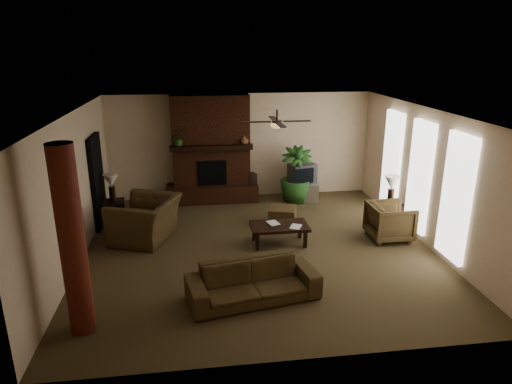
{
  "coord_description": "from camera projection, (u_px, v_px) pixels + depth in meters",
  "views": [
    {
      "loc": [
        -1.2,
        -8.43,
        4.01
      ],
      "look_at": [
        0.0,
        0.4,
        1.1
      ],
      "focal_mm": 31.82,
      "sensor_mm": 36.0,
      "label": 1
    }
  ],
  "objects": [
    {
      "name": "mantel_vase",
      "position": [
        244.0,
        140.0,
        11.65
      ],
      "size": [
        0.27,
        0.28,
        0.22
      ],
      "primitive_type": "imported",
      "rotation": [
        0.0,
        0.0,
        -0.25
      ],
      "color": "brown",
      "rests_on": "fireplace"
    },
    {
      "name": "ottoman",
      "position": [
        283.0,
        216.0,
        10.59
      ],
      "size": [
        0.75,
        0.75,
        0.4
      ],
      "primitive_type": "cube",
      "rotation": [
        0.0,
        0.0,
        -0.31
      ],
      "color": "#4C3B20",
      "rests_on": "ground"
    },
    {
      "name": "room_shell",
      "position": [
        259.0,
        184.0,
        8.91
      ],
      "size": [
        7.0,
        7.0,
        7.0
      ],
      "color": "brown",
      "rests_on": "ground"
    },
    {
      "name": "lamp_left",
      "position": [
        111.0,
        182.0,
        10.37
      ],
      "size": [
        0.39,
        0.39,
        0.65
      ],
      "color": "#322116",
      "rests_on": "side_table_left"
    },
    {
      "name": "windows",
      "position": [
        419.0,
        177.0,
        9.55
      ],
      "size": [
        0.08,
        3.65,
        2.35
      ],
      "color": "white",
      "rests_on": "ground"
    },
    {
      "name": "floor_plant",
      "position": [
        296.0,
        187.0,
        12.03
      ],
      "size": [
        0.98,
        1.55,
        0.83
      ],
      "primitive_type": "imported",
      "rotation": [
        0.0,
        0.0,
        -0.1
      ],
      "color": "#2A5722",
      "rests_on": "ground"
    },
    {
      "name": "book_a",
      "position": [
        268.0,
        218.0,
        9.41
      ],
      "size": [
        0.21,
        0.09,
        0.29
      ],
      "primitive_type": "imported",
      "rotation": [
        0.0,
        0.0,
        0.28
      ],
      "color": "#999999",
      "rests_on": "coffee_table"
    },
    {
      "name": "tv",
      "position": [
        302.0,
        173.0,
        11.98
      ],
      "size": [
        0.75,
        0.66,
        0.52
      ],
      "color": "#3B3B3D",
      "rests_on": "tv_stand"
    },
    {
      "name": "mantel_plant",
      "position": [
        179.0,
        139.0,
        11.45
      ],
      "size": [
        0.48,
        0.51,
        0.33
      ],
      "primitive_type": "imported",
      "rotation": [
        0.0,
        0.0,
        0.3
      ],
      "color": "#2A5722",
      "rests_on": "fireplace"
    },
    {
      "name": "side_table_left",
      "position": [
        114.0,
        212.0,
        10.58
      ],
      "size": [
        0.55,
        0.55,
        0.55
      ],
      "primitive_type": "cube",
      "rotation": [
        0.0,
        0.0,
        0.11
      ],
      "color": "black",
      "rests_on": "ground"
    },
    {
      "name": "armchair_right",
      "position": [
        390.0,
        220.0,
        9.69
      ],
      "size": [
        0.81,
        0.86,
        0.88
      ],
      "primitive_type": "imported",
      "rotation": [
        0.0,
        0.0,
        1.58
      ],
      "color": "#4C3B20",
      "rests_on": "ground"
    },
    {
      "name": "side_table_right",
      "position": [
        389.0,
        215.0,
        10.44
      ],
      "size": [
        0.59,
        0.59,
        0.55
      ],
      "primitive_type": "cube",
      "rotation": [
        0.0,
        0.0,
        0.2
      ],
      "color": "black",
      "rests_on": "ground"
    },
    {
      "name": "floor_vase",
      "position": [
        251.0,
        184.0,
        12.21
      ],
      "size": [
        0.34,
        0.34,
        0.77
      ],
      "color": "black",
      "rests_on": "ground"
    },
    {
      "name": "sofa",
      "position": [
        253.0,
        276.0,
        7.39
      ],
      "size": [
        2.22,
        1.01,
        0.84
      ],
      "primitive_type": "imported",
      "rotation": [
        0.0,
        0.0,
        0.19
      ],
      "color": "#4C3B20",
      "rests_on": "ground"
    },
    {
      "name": "ceiling_fan",
      "position": [
        277.0,
        124.0,
        8.89
      ],
      "size": [
        1.35,
        1.35,
        0.37
      ],
      "color": "#322116",
      "rests_on": "ceiling"
    },
    {
      "name": "fireplace",
      "position": [
        211.0,
        158.0,
        11.92
      ],
      "size": [
        2.4,
        0.7,
        2.8
      ],
      "color": "#462212",
      "rests_on": "ground"
    },
    {
      "name": "book_b",
      "position": [
        291.0,
        220.0,
        9.29
      ],
      "size": [
        0.2,
        0.11,
        0.29
      ],
      "primitive_type": "imported",
      "rotation": [
        0.0,
        0.0,
        -0.46
      ],
      "color": "#999999",
      "rests_on": "coffee_table"
    },
    {
      "name": "armchair_left",
      "position": [
        145.0,
        213.0,
        9.62
      ],
      "size": [
        1.33,
        1.61,
        1.21
      ],
      "primitive_type": "imported",
      "rotation": [
        0.0,
        0.0,
        -1.93
      ],
      "color": "#4C3B20",
      "rests_on": "ground"
    },
    {
      "name": "log_column",
      "position": [
        72.0,
        242.0,
        6.27
      ],
      "size": [
        0.36,
        0.36,
        2.8
      ],
      "primitive_type": "cylinder",
      "color": "maroon",
      "rests_on": "ground"
    },
    {
      "name": "tv_stand",
      "position": [
        302.0,
        191.0,
        12.18
      ],
      "size": [
        0.94,
        0.67,
        0.5
      ],
      "primitive_type": "cube",
      "rotation": [
        0.0,
        0.0,
        -0.21
      ],
      "color": "silver",
      "rests_on": "ground"
    },
    {
      "name": "coffee_table",
      "position": [
        279.0,
        227.0,
        9.46
      ],
      "size": [
        1.2,
        0.7,
        0.43
      ],
      "color": "black",
      "rests_on": "ground"
    },
    {
      "name": "doorway",
      "position": [
        97.0,
        181.0,
        10.27
      ],
      "size": [
        0.1,
        1.0,
        2.1
      ],
      "primitive_type": "cube",
      "color": "black",
      "rests_on": "ground"
    },
    {
      "name": "lamp_right",
      "position": [
        392.0,
        185.0,
        10.21
      ],
      "size": [
        0.45,
        0.45,
        0.65
      ],
      "color": "#322116",
      "rests_on": "side_table_right"
    }
  ]
}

